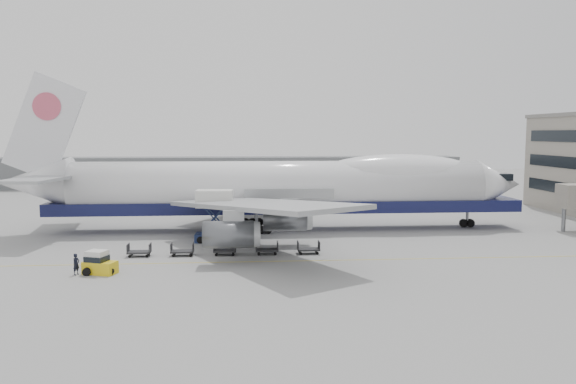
{
  "coord_description": "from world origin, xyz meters",
  "views": [
    {
      "loc": [
        -4.43,
        -59.59,
        12.45
      ],
      "look_at": [
        0.66,
        6.0,
        5.53
      ],
      "focal_mm": 35.0,
      "sensor_mm": 36.0,
      "label": 1
    }
  ],
  "objects": [
    {
      "name": "baggage_tug",
      "position": [
        -17.43,
        -9.56,
        0.92
      ],
      "size": [
        3.17,
        2.39,
        2.07
      ],
      "rotation": [
        0.0,
        0.0,
        -0.35
      ],
      "color": "yellow",
      "rests_on": "ground"
    },
    {
      "name": "dolly_4",
      "position": [
        2.12,
        -2.72,
        0.53
      ],
      "size": [
        2.3,
        1.35,
        1.3
      ],
      "color": "#2D2D30",
      "rests_on": "ground"
    },
    {
      "name": "dolly_1",
      "position": [
        -10.83,
        -2.72,
        0.53
      ],
      "size": [
        2.3,
        1.35,
        1.3
      ],
      "color": "#2D2D30",
      "rests_on": "ground"
    },
    {
      "name": "dolly_0",
      "position": [
        -15.15,
        -2.72,
        0.53
      ],
      "size": [
        2.3,
        1.35,
        1.3
      ],
      "color": "#2D2D30",
      "rests_on": "ground"
    },
    {
      "name": "dolly_2",
      "position": [
        -6.51,
        -2.72,
        0.53
      ],
      "size": [
        2.3,
        1.35,
        1.3
      ],
      "color": "#2D2D30",
      "rests_on": "ground"
    },
    {
      "name": "ground",
      "position": [
        0.0,
        0.0,
        0.0
      ],
      "size": [
        260.0,
        260.0,
        0.0
      ],
      "primitive_type": "plane",
      "color": "gray",
      "rests_on": "ground"
    },
    {
      "name": "dolly_3",
      "position": [
        -2.2,
        -2.72,
        0.53
      ],
      "size": [
        2.3,
        1.35,
        1.3
      ],
      "color": "#2D2D30",
      "rests_on": "ground"
    },
    {
      "name": "ground_worker",
      "position": [
        -19.31,
        -9.8,
        0.95
      ],
      "size": [
        0.74,
        0.82,
        1.89
      ],
      "primitive_type": "imported",
      "rotation": [
        0.0,
        0.0,
        1.05
      ],
      "color": "black",
      "rests_on": "ground"
    },
    {
      "name": "apron_line",
      "position": [
        0.0,
        -6.0,
        0.01
      ],
      "size": [
        60.0,
        0.15,
        0.01
      ],
      "primitive_type": "cube",
      "color": "gold",
      "rests_on": "ground"
    },
    {
      "name": "airliner",
      "position": [
        0.64,
        12.0,
        5.62
      ],
      "size": [
        67.0,
        55.3,
        19.98
      ],
      "color": "white",
      "rests_on": "ground"
    },
    {
      "name": "hangar",
      "position": [
        -10.0,
        70.0,
        3.5
      ],
      "size": [
        110.0,
        8.0,
        7.0
      ],
      "primitive_type": "cube",
      "color": "slate",
      "rests_on": "ground"
    },
    {
      "name": "catering_truck",
      "position": [
        -7.88,
        4.52,
        3.42
      ],
      "size": [
        4.59,
        3.31,
        5.98
      ],
      "rotation": [
        0.0,
        0.0,
        -0.06
      ],
      "color": "navy",
      "rests_on": "ground"
    },
    {
      "name": "traffic_cone",
      "position": [
        -16.95,
        -8.74,
        0.28
      ],
      "size": [
        0.41,
        0.41,
        0.6
      ],
      "rotation": [
        0.0,
        0.0,
        -0.33
      ],
      "color": "#E15E0B",
      "rests_on": "ground"
    }
  ]
}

